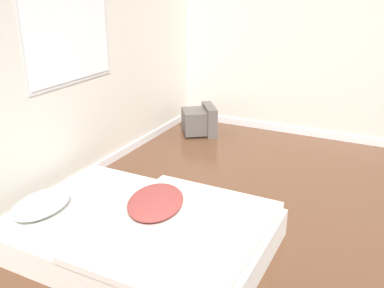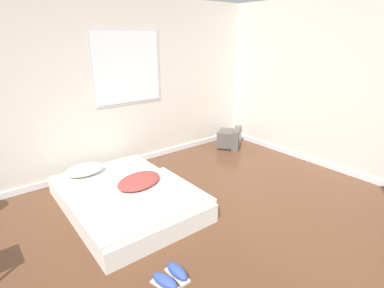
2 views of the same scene
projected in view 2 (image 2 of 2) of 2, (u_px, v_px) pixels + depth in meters
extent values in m
plane|color=brown|center=(214.00, 264.00, 2.82)|extent=(20.00, 20.00, 0.00)
cube|color=silver|center=(93.00, 89.00, 4.34)|extent=(8.28, 0.06, 2.60)
cube|color=white|center=(102.00, 169.00, 4.74)|extent=(8.28, 0.02, 0.09)
cube|color=silver|center=(128.00, 68.00, 4.55)|extent=(1.13, 0.01, 1.12)
cube|color=white|center=(128.00, 68.00, 4.55)|extent=(1.06, 0.01, 1.05)
cube|color=silver|center=(376.00, 92.00, 4.11)|extent=(0.06, 7.66, 2.60)
cube|color=white|center=(358.00, 175.00, 4.52)|extent=(0.02, 7.66, 0.09)
cube|color=silver|center=(126.00, 198.00, 3.75)|extent=(1.37, 1.95, 0.23)
ellipsoid|color=white|center=(85.00, 170.00, 4.11)|extent=(0.52, 0.34, 0.14)
cube|color=silver|center=(139.00, 200.00, 3.43)|extent=(1.39, 1.13, 0.05)
ellipsoid|color=#993D38|center=(139.00, 181.00, 3.75)|extent=(0.71, 0.58, 0.11)
cube|color=#56514C|center=(226.00, 138.00, 5.76)|extent=(0.49, 0.46, 0.30)
cube|color=#56514C|center=(237.00, 138.00, 5.70)|extent=(0.46, 0.38, 0.38)
cube|color=#283342|center=(240.00, 138.00, 5.68)|extent=(0.32, 0.23, 0.27)
cube|color=silver|center=(165.00, 285.00, 2.57)|extent=(0.17, 0.28, 0.02)
ellipsoid|color=#334C99|center=(165.00, 281.00, 2.55)|extent=(0.18, 0.28, 0.09)
cube|color=silver|center=(177.00, 275.00, 2.67)|extent=(0.11, 0.26, 0.02)
ellipsoid|color=#334C99|center=(177.00, 271.00, 2.66)|extent=(0.12, 0.26, 0.09)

